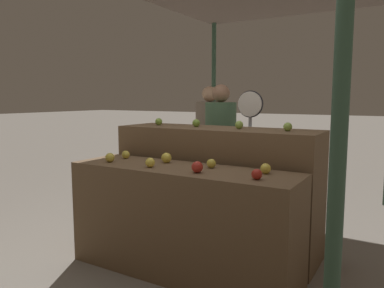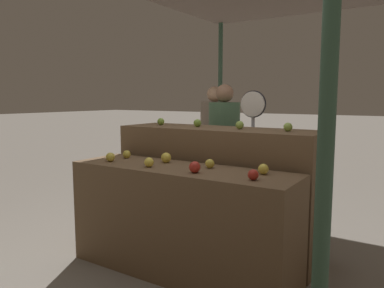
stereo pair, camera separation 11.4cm
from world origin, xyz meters
name	(u,v)px [view 2 (the right image)]	position (x,y,z in m)	size (l,w,h in m)	color
ground_plane	(181,272)	(0.00, 0.00, 0.00)	(60.00, 60.00, 0.00)	gray
display_counter_front	(180,221)	(0.00, 0.00, 0.43)	(1.88, 0.55, 0.87)	brown
display_counter_back	(217,189)	(0.00, 0.60, 0.57)	(1.88, 0.55, 1.14)	brown
apple_front_0	(110,157)	(-0.66, -0.10, 0.91)	(0.08, 0.08, 0.08)	gold
apple_front_1	(149,162)	(-0.22, -0.12, 0.91)	(0.08, 0.08, 0.08)	yellow
apple_front_2	(195,167)	(0.21, -0.12, 0.91)	(0.09, 0.09, 0.09)	#B72D23
apple_front_3	(253,175)	(0.67, -0.11, 0.91)	(0.07, 0.07, 0.07)	#AD281E
apple_front_4	(127,154)	(-0.67, 0.11, 0.91)	(0.07, 0.07, 0.07)	gold
apple_front_5	(166,158)	(-0.22, 0.12, 0.91)	(0.09, 0.09, 0.09)	yellow
apple_front_6	(210,164)	(0.21, 0.10, 0.91)	(0.07, 0.07, 0.07)	gold
apple_front_7	(263,169)	(0.65, 0.10, 0.91)	(0.08, 0.08, 0.08)	yellow
apple_back_0	(161,122)	(-0.65, 0.61, 1.18)	(0.07, 0.07, 0.07)	#7AA338
apple_back_1	(197,123)	(-0.21, 0.60, 1.18)	(0.07, 0.07, 0.07)	#7AA338
apple_back_2	(240,125)	(0.23, 0.59, 1.18)	(0.07, 0.07, 0.07)	#8EB247
apple_back_3	(288,127)	(0.66, 0.59, 1.18)	(0.07, 0.07, 0.07)	#8EB247
produce_scale	(253,129)	(0.05, 1.27, 1.09)	(0.28, 0.20, 1.49)	#99999E
person_vendor_at_scale	(224,142)	(-0.38, 1.45, 0.90)	(0.48, 0.48, 1.57)	#2D2D38
person_customer_left	(214,137)	(-0.82, 2.00, 0.89)	(0.51, 0.51, 1.57)	#2D2D38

